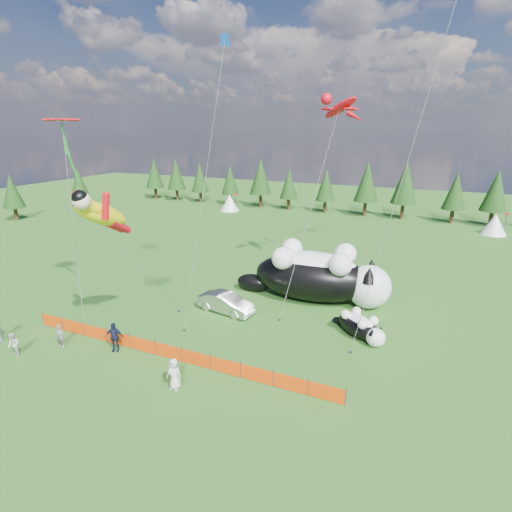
% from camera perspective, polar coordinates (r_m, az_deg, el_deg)
% --- Properties ---
extents(ground, '(160.00, 160.00, 0.00)m').
position_cam_1_polar(ground, '(28.44, -8.73, -11.33)').
color(ground, '#0C3409').
rests_on(ground, ground).
extents(safety_fence, '(22.06, 0.06, 1.10)m').
position_cam_1_polar(safety_fence, '(26.07, -12.38, -13.20)').
color(safety_fence, '#262626').
rests_on(safety_fence, ground).
extents(tree_line, '(90.00, 4.00, 8.00)m').
position_cam_1_polar(tree_line, '(67.85, 12.01, 9.22)').
color(tree_line, black).
rests_on(tree_line, ground).
extents(festival_tents, '(50.00, 3.20, 2.80)m').
position_cam_1_polar(festival_tents, '(62.02, 20.85, 5.21)').
color(festival_tents, white).
rests_on(festival_tents, ground).
extents(cat_large, '(13.07, 5.20, 4.72)m').
position_cam_1_polar(cat_large, '(33.23, 9.02, -2.67)').
color(cat_large, black).
rests_on(cat_large, ground).
extents(cat_small, '(4.06, 3.45, 1.70)m').
position_cam_1_polar(cat_small, '(28.68, 14.68, -9.65)').
color(cat_small, black).
rests_on(cat_small, ground).
extents(car, '(4.83, 2.33, 1.53)m').
position_cam_1_polar(car, '(31.35, -4.30, -6.70)').
color(car, silver).
rests_on(car, ground).
extents(spectator_a, '(0.59, 0.41, 1.56)m').
position_cam_1_polar(spectator_a, '(29.56, -26.20, -10.21)').
color(spectator_a, slate).
rests_on(spectator_a, ground).
extents(spectator_b, '(0.89, 0.66, 1.63)m').
position_cam_1_polar(spectator_b, '(29.72, -31.32, -10.83)').
color(spectator_b, beige).
rests_on(spectator_b, ground).
extents(spectator_c, '(1.30, 1.00, 1.98)m').
position_cam_1_polar(spectator_c, '(27.62, -19.60, -10.84)').
color(spectator_c, black).
rests_on(spectator_c, ground).
extents(spectator_e, '(0.91, 0.60, 1.84)m').
position_cam_1_polar(spectator_e, '(23.22, -11.62, -16.18)').
color(spectator_e, beige).
rests_on(spectator_e, ground).
extents(superhero_kite, '(4.60, 7.91, 11.42)m').
position_cam_1_polar(superhero_kite, '(26.32, -21.27, 5.63)').
color(superhero_kite, yellow).
rests_on(superhero_kite, ground).
extents(gecko_kite, '(6.52, 13.32, 18.33)m').
position_cam_1_polar(gecko_kite, '(36.40, 11.92, 20.00)').
color(gecko_kite, red).
rests_on(gecko_kite, ground).
extents(flower_kite, '(4.45, 4.67, 14.81)m').
position_cam_1_polar(flower_kite, '(31.79, -25.98, 16.77)').
color(flower_kite, red).
rests_on(flower_kite, ground).
extents(diamond_kite_a, '(1.30, 6.23, 20.57)m').
position_cam_1_polar(diamond_kite_a, '(30.62, -4.74, 26.74)').
color(diamond_kite_a, blue).
rests_on(diamond_kite_a, ground).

